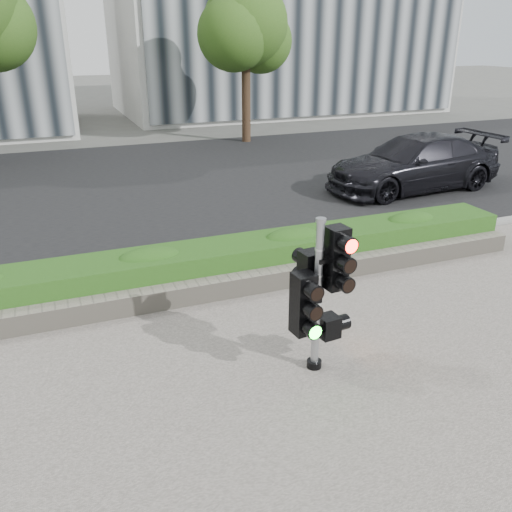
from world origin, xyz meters
The scene contains 10 objects.
ground centered at (0.00, 0.00, 0.00)m, with size 120.00×120.00×0.00m, color #51514C.
sidewalk centered at (0.00, -2.50, 0.01)m, with size 16.00×11.00×0.03m, color #9E9389.
road centered at (0.00, 10.00, 0.01)m, with size 60.00×13.00×0.02m, color black.
curb centered at (0.00, 3.15, 0.06)m, with size 60.00×0.25×0.12m, color gray.
stone_wall centered at (0.00, 1.90, 0.20)m, with size 12.00×0.32×0.34m, color gray.
hedge centered at (0.00, 2.55, 0.37)m, with size 12.00×1.00×0.68m, color #448E2B.
building_right centered at (11.00, 25.00, 6.00)m, with size 18.00×10.00×12.00m, color #B7B7B2.
tree_right centered at (5.48, 15.55, 4.48)m, with size 4.10×3.58×6.53m.
traffic_signal centered at (0.38, -0.56, 1.20)m, with size 0.75×0.57×2.12m.
car_dark centered at (7.25, 6.53, 0.79)m, with size 2.15×5.30×1.54m, color black.
Camera 1 is at (-2.69, -6.08, 4.20)m, focal length 38.00 mm.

